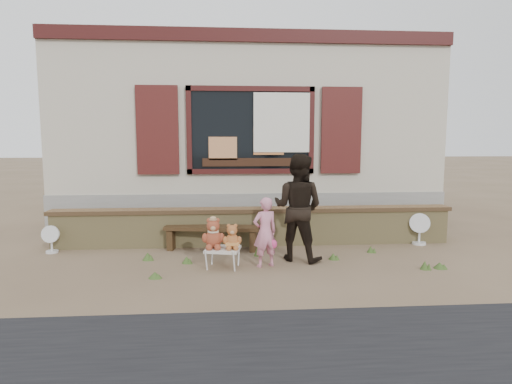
{
  "coord_description": "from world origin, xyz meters",
  "views": [
    {
      "loc": [
        -0.53,
        -6.47,
        1.87
      ],
      "look_at": [
        0.0,
        0.6,
        1.0
      ],
      "focal_mm": 30.0,
      "sensor_mm": 36.0,
      "label": 1
    }
  ],
  "objects": [
    {
      "name": "fan_left",
      "position": [
        -3.4,
        0.7,
        0.23
      ],
      "size": [
        0.29,
        0.2,
        0.47
      ],
      "rotation": [
        0.0,
        0.0,
        -0.01
      ],
      "color": "silver",
      "rests_on": "ground"
    },
    {
      "name": "ground",
      "position": [
        0.0,
        0.0,
        0.0
      ],
      "size": [
        80.0,
        80.0,
        0.0
      ],
      "primitive_type": "plane",
      "color": "brown",
      "rests_on": "ground"
    },
    {
      "name": "child",
      "position": [
        0.06,
        -0.34,
        0.52
      ],
      "size": [
        0.44,
        0.36,
        1.04
      ],
      "primitive_type": "imported",
      "rotation": [
        0.0,
        0.0,
        3.47
      ],
      "color": "pink",
      "rests_on": "ground"
    },
    {
      "name": "fan_right",
      "position": [
        2.96,
        0.8,
        0.29
      ],
      "size": [
        0.37,
        0.25,
        0.57
      ],
      "rotation": [
        0.0,
        0.0,
        -0.43
      ],
      "color": "silver",
      "rests_on": "ground"
    },
    {
      "name": "grass_tufts",
      "position": [
        0.3,
        -0.21,
        0.06
      ],
      "size": [
        4.51,
        1.22,
        0.16
      ],
      "color": "#3A5421",
      "rests_on": "ground"
    },
    {
      "name": "adult",
      "position": [
        0.6,
        -0.01,
        0.83
      ],
      "size": [
        1.01,
        0.94,
        1.66
      ],
      "primitive_type": "imported",
      "rotation": [
        0.0,
        0.0,
        2.62
      ],
      "color": "black",
      "rests_on": "ground"
    },
    {
      "name": "teddy_bear_right",
      "position": [
        -0.42,
        -0.38,
        0.48
      ],
      "size": [
        0.32,
        0.29,
        0.37
      ],
      "primitive_type": null,
      "rotation": [
        0.0,
        0.0,
        -0.21
      ],
      "color": "brown",
      "rests_on": "folding_chair"
    },
    {
      "name": "teddy_bear_left",
      "position": [
        -0.7,
        -0.32,
        0.52
      ],
      "size": [
        0.38,
        0.35,
        0.45
      ],
      "primitive_type": null,
      "rotation": [
        0.0,
        0.0,
        -0.21
      ],
      "color": "brown",
      "rests_on": "folding_chair"
    },
    {
      "name": "bench",
      "position": [
        -0.74,
        0.7,
        0.3
      ],
      "size": [
        1.64,
        0.57,
        0.41
      ],
      "rotation": [
        0.0,
        0.0,
        -0.15
      ],
      "color": "black",
      "rests_on": "ground"
    },
    {
      "name": "folding_chair",
      "position": [
        -0.56,
        -0.35,
        0.27
      ],
      "size": [
        0.56,
        0.52,
        0.29
      ],
      "rotation": [
        0.0,
        0.0,
        -0.21
      ],
      "color": "beige",
      "rests_on": "ground"
    },
    {
      "name": "shopfront",
      "position": [
        0.0,
        4.49,
        2.0
      ],
      "size": [
        8.04,
        5.13,
        4.0
      ],
      "color": "#BDB198",
      "rests_on": "ground"
    },
    {
      "name": "brick_wall",
      "position": [
        0.0,
        1.0,
        0.34
      ],
      "size": [
        7.1,
        0.36,
        0.67
      ],
      "color": "tan",
      "rests_on": "ground"
    }
  ]
}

